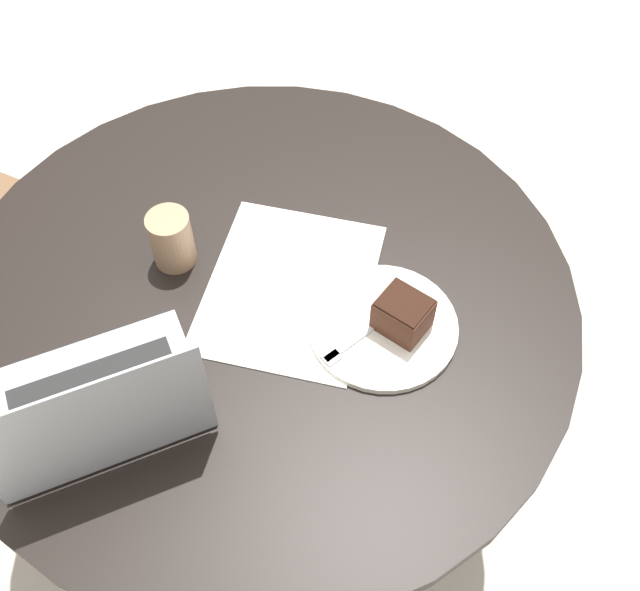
{
  "coord_description": "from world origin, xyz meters",
  "views": [
    {
      "loc": [
        0.7,
        0.32,
        1.77
      ],
      "look_at": [
        0.01,
        0.11,
        0.77
      ],
      "focal_mm": 42.0,
      "sensor_mm": 36.0,
      "label": 1
    }
  ],
  "objects": [
    {
      "name": "fork",
      "position": [
        0.05,
        0.19,
        0.75
      ],
      "size": [
        0.15,
        0.11,
        0.0
      ],
      "rotation": [
        0.0,
        0.0,
        5.7
      ],
      "color": "silver",
      "rests_on": "plate"
    },
    {
      "name": "plate",
      "position": [
        0.01,
        0.22,
        0.74
      ],
      "size": [
        0.25,
        0.25,
        0.01
      ],
      "color": "silver",
      "rests_on": "dining_table"
    },
    {
      "name": "dining_table",
      "position": [
        0.0,
        0.0,
        0.59
      ],
      "size": [
        1.09,
        1.09,
        0.73
      ],
      "color": "black",
      "rests_on": "ground_plane"
    },
    {
      "name": "paper_document",
      "position": [
        -0.02,
        0.05,
        0.73
      ],
      "size": [
        0.36,
        0.3,
        0.0
      ],
      "rotation": [
        0.0,
        0.0,
        0.06
      ],
      "color": "white",
      "rests_on": "dining_table"
    },
    {
      "name": "ground_plane",
      "position": [
        0.0,
        0.0,
        0.0
      ],
      "size": [
        12.0,
        12.0,
        0.0
      ],
      "primitive_type": "plane",
      "color": "#B7AD9E"
    },
    {
      "name": "coffee_glass",
      "position": [
        -0.02,
        -0.17,
        0.78
      ],
      "size": [
        0.07,
        0.07,
        0.11
      ],
      "color": "#997556",
      "rests_on": "dining_table"
    },
    {
      "name": "laptop",
      "position": [
        0.3,
        -0.15,
        0.78
      ],
      "size": [
        0.38,
        0.39,
        0.24
      ],
      "rotation": [
        0.0,
        0.0,
        8.55
      ],
      "color": "gray",
      "rests_on": "dining_table"
    },
    {
      "name": "cake_slice",
      "position": [
        0.01,
        0.25,
        0.78
      ],
      "size": [
        0.09,
        0.1,
        0.07
      ],
      "rotation": [
        0.0,
        0.0,
        4.36
      ],
      "color": "#472619",
      "rests_on": "plate"
    }
  ]
}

